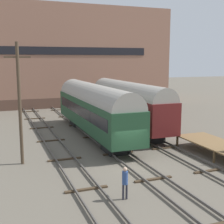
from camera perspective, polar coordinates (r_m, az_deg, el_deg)
name	(u,v)px	position (r m, az deg, el deg)	size (l,w,h in m)	color
ground_plane	(134,165)	(23.01, 3.96, -9.70)	(200.00, 200.00, 0.00)	#60594C
track_left	(74,171)	(21.59, -6.96, -10.67)	(2.60, 60.00, 0.26)	#4C4742
track_middle	(134,163)	(22.97, 3.96, -9.36)	(2.60, 60.00, 0.26)	#4C4742
track_right	(185,157)	(25.06, 13.28, -7.98)	(2.60, 60.00, 0.26)	#4C4742
train_car_green	(94,107)	(30.88, -3.29, 0.92)	(3.11, 17.87, 5.24)	black
train_car_maroon	(128,102)	(33.96, 3.00, 1.76)	(2.84, 16.38, 5.23)	black
person_worker	(125,180)	(17.34, 2.39, -12.30)	(0.32, 0.32, 1.85)	#282833
utility_pole	(20,102)	(23.18, -16.54, 1.70)	(1.80, 0.24, 8.81)	#473828
warehouse_building	(67,57)	(56.79, -8.15, 9.99)	(33.72, 13.29, 16.29)	brown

